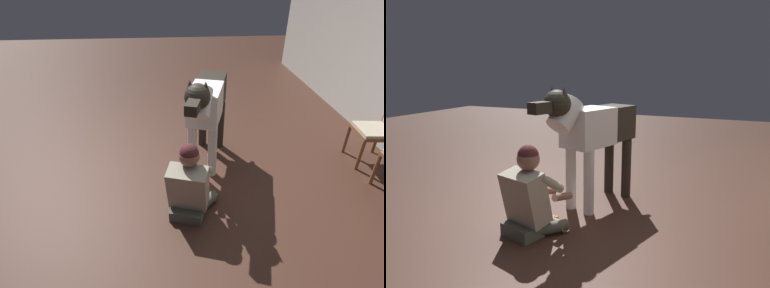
# 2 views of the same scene
# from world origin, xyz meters

# --- Properties ---
(ground_plane) EXTENTS (15.90, 15.90, 0.00)m
(ground_plane) POSITION_xyz_m (0.00, 0.00, 0.00)
(ground_plane) COLOR #43271D
(person_sitting_on_floor) EXTENTS (0.73, 0.59, 0.84)m
(person_sitting_on_floor) POSITION_xyz_m (0.75, 0.07, 0.35)
(person_sitting_on_floor) COLOR #4B4E44
(person_sitting_on_floor) RESTS_ON ground
(large_dog) EXTENTS (1.61, 0.65, 1.34)m
(large_dog) POSITION_xyz_m (-0.13, 0.34, 0.86)
(large_dog) COLOR silver
(large_dog) RESTS_ON ground
(hot_dog_on_plate) EXTENTS (0.21, 0.21, 0.06)m
(hot_dog_on_plate) POSITION_xyz_m (0.50, 0.15, 0.03)
(hot_dog_on_plate) COLOR silver
(hot_dog_on_plate) RESTS_ON ground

